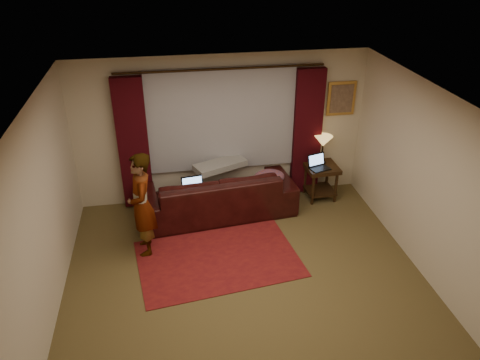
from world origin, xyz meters
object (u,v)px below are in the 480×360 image
object	(u,v)px
end_table	(320,182)
person	(142,205)
tiffany_lamp	(323,149)
laptop_sofa	(194,188)
laptop_table	(320,163)
sofa	(217,186)

from	to	relation	value
end_table	person	distance (m)	3.33
person	tiffany_lamp	bearing A→B (deg)	105.80
tiffany_lamp	person	size ratio (longest dim) A/B	0.32
person	laptop_sofa	bearing A→B (deg)	123.44
laptop_sofa	laptop_table	bearing A→B (deg)	0.99
laptop_sofa	tiffany_lamp	distance (m)	2.42
laptop_table	person	distance (m)	3.19
laptop_table	tiffany_lamp	bearing A→B (deg)	48.61
laptop_sofa	end_table	bearing A→B (deg)	3.41
sofa	tiffany_lamp	xyz separation A→B (m)	(1.94, 0.35, 0.37)
laptop_sofa	end_table	distance (m)	2.37
laptop_sofa	person	distance (m)	1.05
sofa	person	bearing A→B (deg)	29.99
tiffany_lamp	person	distance (m)	3.38
laptop_table	person	world-z (taller)	person
laptop_sofa	tiffany_lamp	xyz separation A→B (m)	(2.34, 0.57, 0.24)
laptop_table	end_table	bearing A→B (deg)	38.96
tiffany_lamp	laptop_table	bearing A→B (deg)	-114.92
tiffany_lamp	sofa	bearing A→B (deg)	-169.75
sofa	person	world-z (taller)	person
laptop_sofa	laptop_table	distance (m)	2.25
end_table	sofa	bearing A→B (deg)	-173.39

